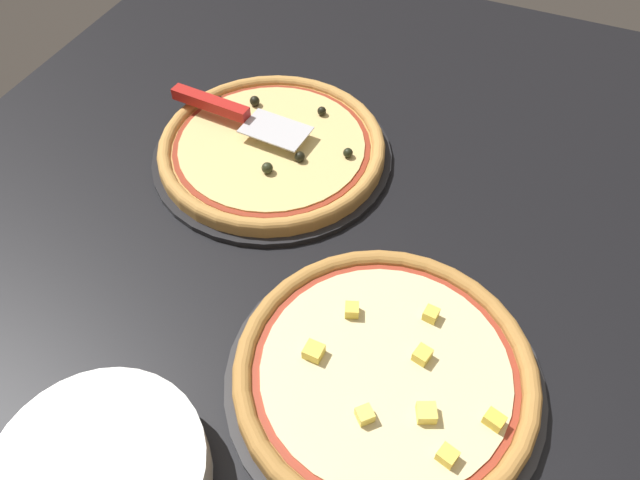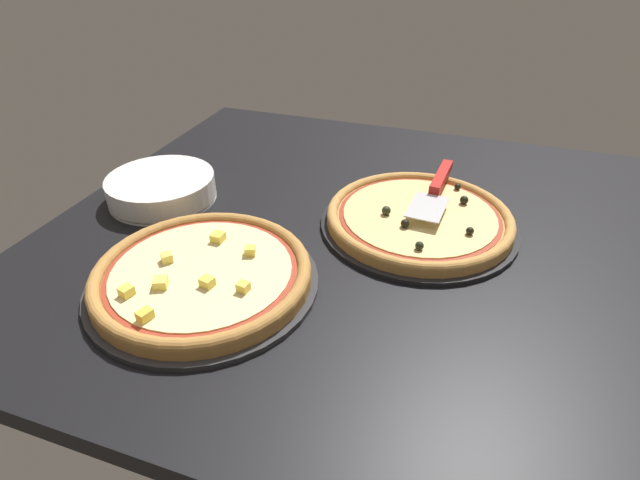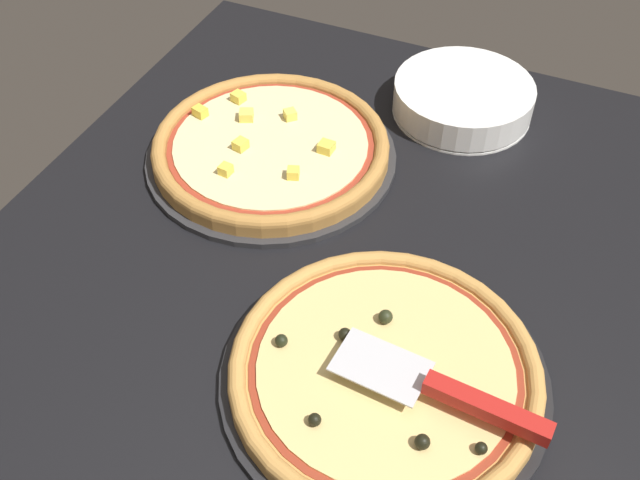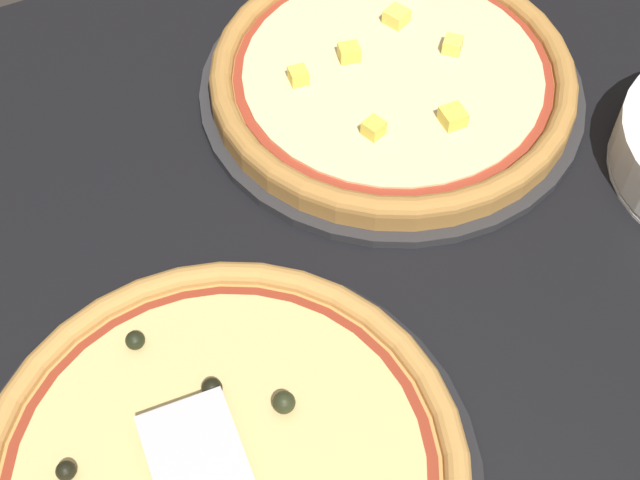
{
  "view_description": "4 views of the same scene",
  "coord_description": "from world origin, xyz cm",
  "px_view_note": "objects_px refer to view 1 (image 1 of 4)",
  "views": [
    {
      "loc": [
        64.98,
        33.86,
        71.33
      ],
      "look_at": [
        11.94,
        10.98,
        3.0
      ],
      "focal_mm": 35.0,
      "sensor_mm": 36.0,
      "label": 1
    },
    {
      "loc": [
        -13.33,
        84.33,
        54.39
      ],
      "look_at": [
        11.94,
        10.98,
        3.0
      ],
      "focal_mm": 28.0,
      "sensor_mm": 36.0,
      "label": 2
    },
    {
      "loc": [
        -53.23,
        -17.92,
        77.65
      ],
      "look_at": [
        11.94,
        10.98,
        3.0
      ],
      "focal_mm": 42.0,
      "sensor_mm": 36.0,
      "label": 3
    },
    {
      "loc": [
        -8.31,
        -30.04,
        66.69
      ],
      "look_at": [
        11.94,
        10.98,
        3.0
      ],
      "focal_mm": 50.0,
      "sensor_mm": 36.0,
      "label": 4
    }
  ],
  "objects_px": {
    "pizza_back": "(385,372)",
    "plate_stack": "(102,476)",
    "serving_spatula": "(224,109)",
    "pizza_front": "(272,147)"
  },
  "relations": [
    {
      "from": "pizza_back",
      "to": "serving_spatula",
      "type": "xyz_separation_m",
      "value": [
        -0.34,
        -0.41,
        0.03
      ]
    },
    {
      "from": "serving_spatula",
      "to": "plate_stack",
      "type": "xyz_separation_m",
      "value": [
        0.58,
        0.17,
        -0.03
      ]
    },
    {
      "from": "plate_stack",
      "to": "pizza_front",
      "type": "bearing_deg",
      "value": -172.92
    },
    {
      "from": "plate_stack",
      "to": "serving_spatula",
      "type": "bearing_deg",
      "value": -163.99
    },
    {
      "from": "pizza_back",
      "to": "plate_stack",
      "type": "xyz_separation_m",
      "value": [
        0.24,
        -0.24,
        0.0
      ]
    },
    {
      "from": "pizza_front",
      "to": "serving_spatula",
      "type": "distance_m",
      "value": 0.11
    },
    {
      "from": "pizza_back",
      "to": "serving_spatula",
      "type": "height_order",
      "value": "serving_spatula"
    },
    {
      "from": "serving_spatula",
      "to": "pizza_back",
      "type": "bearing_deg",
      "value": 50.25
    },
    {
      "from": "pizza_back",
      "to": "plate_stack",
      "type": "bearing_deg",
      "value": -44.93
    },
    {
      "from": "serving_spatula",
      "to": "plate_stack",
      "type": "height_order",
      "value": "serving_spatula"
    }
  ]
}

